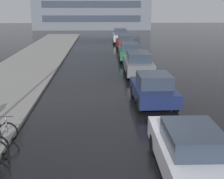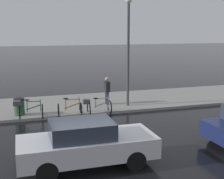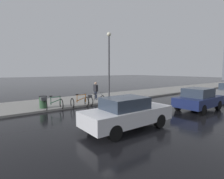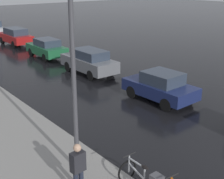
# 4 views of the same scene
# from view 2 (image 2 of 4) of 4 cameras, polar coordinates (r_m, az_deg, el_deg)

# --- Properties ---
(ground_plane) EXTENTS (140.00, 140.00, 0.00)m
(ground_plane) POSITION_cam_2_polar(r_m,az_deg,el_deg) (12.20, -4.26, -9.68)
(ground_plane) COLOR black
(sidewalk_kerb) EXTENTS (4.80, 60.00, 0.14)m
(sidewalk_kerb) POSITION_cam_2_polar(r_m,az_deg,el_deg) (21.63, 18.57, -0.81)
(sidewalk_kerb) COLOR gray
(sidewalk_kerb) RESTS_ON ground
(bicycle_nearest) EXTENTS (0.82, 1.39, 1.02)m
(bicycle_nearest) POSITION_cam_2_polar(r_m,az_deg,el_deg) (15.45, -15.08, -3.56)
(bicycle_nearest) COLOR black
(bicycle_nearest) RESTS_ON ground
(bicycle_second) EXTENTS (0.84, 1.23, 1.00)m
(bicycle_second) POSITION_cam_2_polar(r_m,az_deg,el_deg) (15.47, -7.71, -3.65)
(bicycle_second) COLOR black
(bicycle_second) RESTS_ON ground
(bicycle_third) EXTENTS (0.72, 1.42, 0.96)m
(bicycle_third) POSITION_cam_2_polar(r_m,az_deg,el_deg) (15.79, -2.88, -3.01)
(bicycle_third) COLOR black
(bicycle_third) RESTS_ON ground
(car_white) EXTENTS (1.76, 4.34, 1.49)m
(car_white) POSITION_cam_2_polar(r_m,az_deg,el_deg) (10.01, -4.76, -9.81)
(car_white) COLOR silver
(car_white) RESTS_ON ground
(pedestrian) EXTENTS (0.41, 0.27, 1.68)m
(pedestrian) POSITION_cam_2_polar(r_m,az_deg,el_deg) (17.38, -0.93, -0.09)
(pedestrian) COLOR #1E2333
(pedestrian) RESTS_ON ground
(streetlamp) EXTENTS (0.36, 0.36, 5.96)m
(streetlamp) POSITION_cam_2_polar(r_m,az_deg,el_deg) (16.80, 3.00, 9.03)
(streetlamp) COLOR #424247
(streetlamp) RESTS_ON ground
(trash_bin) EXTENTS (0.53, 0.53, 0.96)m
(trash_bin) POSITION_cam_2_polar(r_m,az_deg,el_deg) (15.96, -16.57, -3.27)
(trash_bin) COLOR #2D5133
(trash_bin) RESTS_ON ground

